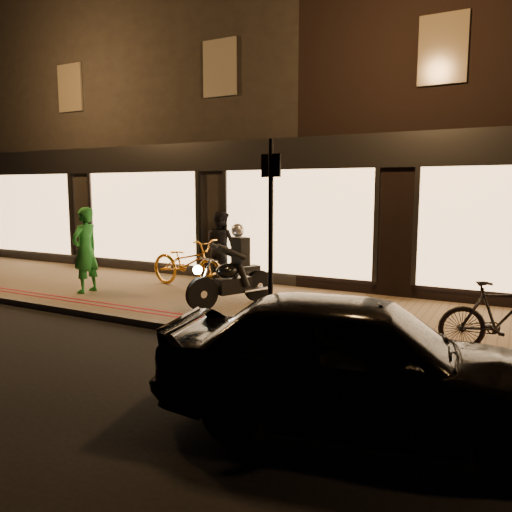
# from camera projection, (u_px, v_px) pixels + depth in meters

# --- Properties ---
(ground) EXTENTS (90.00, 90.00, 0.00)m
(ground) POSITION_uv_depth(u_px,v_px,m) (197.00, 336.00, 8.08)
(ground) COLOR black
(ground) RESTS_ON ground
(sidewalk) EXTENTS (50.00, 4.00, 0.12)m
(sidewalk) POSITION_uv_depth(u_px,v_px,m) (255.00, 307.00, 9.82)
(sidewalk) COLOR brown
(sidewalk) RESTS_ON ground
(kerb_stone) EXTENTS (50.00, 0.14, 0.12)m
(kerb_stone) POSITION_uv_depth(u_px,v_px,m) (199.00, 332.00, 8.11)
(kerb_stone) COLOR #59544C
(kerb_stone) RESTS_ON ground
(red_kerb_lines) EXTENTS (50.00, 0.26, 0.01)m
(red_kerb_lines) POSITION_uv_depth(u_px,v_px,m) (215.00, 321.00, 8.54)
(red_kerb_lines) COLOR maroon
(red_kerb_lines) RESTS_ON sidewalk
(building_row) EXTENTS (48.00, 10.11, 8.50)m
(building_row) POSITION_uv_depth(u_px,v_px,m) (362.00, 127.00, 15.36)
(building_row) COLOR black
(building_row) RESTS_ON ground
(motorcycle) EXTENTS (0.96, 1.81, 1.59)m
(motorcycle) POSITION_uv_depth(u_px,v_px,m) (233.00, 274.00, 9.58)
(motorcycle) COLOR black
(motorcycle) RESTS_ON sidewalk
(sign_post) EXTENTS (0.35, 0.09, 3.00)m
(sign_post) POSITION_uv_depth(u_px,v_px,m) (271.00, 226.00, 7.71)
(sign_post) COLOR black
(sign_post) RESTS_ON sidewalk
(bicycle_gold) EXTENTS (2.23, 1.05, 1.13)m
(bicycle_gold) POSITION_uv_depth(u_px,v_px,m) (187.00, 263.00, 11.40)
(bicycle_gold) COLOR orange
(bicycle_gold) RESTS_ON sidewalk
(bicycle_dark) EXTENTS (1.72, 1.00, 1.00)m
(bicycle_dark) POSITION_uv_depth(u_px,v_px,m) (501.00, 318.00, 6.82)
(bicycle_dark) COLOR black
(bicycle_dark) RESTS_ON sidewalk
(person_green) EXTENTS (0.47, 0.69, 1.86)m
(person_green) POSITION_uv_depth(u_px,v_px,m) (85.00, 250.00, 10.80)
(person_green) COLOR #217C2C
(person_green) RESTS_ON sidewalk
(person_dark) EXTENTS (0.91, 0.75, 1.71)m
(person_dark) POSITION_uv_depth(u_px,v_px,m) (221.00, 246.00, 12.17)
(person_dark) COLOR black
(person_dark) RESTS_ON sidewalk
(parked_car) EXTENTS (4.24, 2.34, 1.37)m
(parked_car) POSITION_uv_depth(u_px,v_px,m) (358.00, 359.00, 4.97)
(parked_car) COLOR black
(parked_car) RESTS_ON ground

